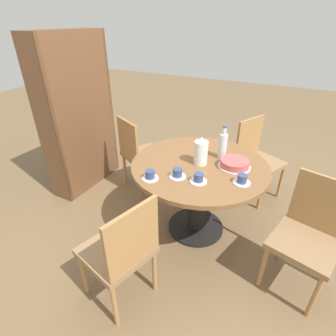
{
  "coord_description": "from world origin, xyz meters",
  "views": [
    {
      "loc": [
        -1.85,
        -0.68,
        1.8
      ],
      "look_at": [
        0.0,
        0.31,
        0.6
      ],
      "focal_mm": 28.0,
      "sensor_mm": 36.0,
      "label": 1
    }
  ],
  "objects_px": {
    "chair_b": "(122,250)",
    "water_bottle": "(223,145)",
    "cake_main": "(235,164)",
    "cup_c": "(177,174)",
    "cup_b": "(150,175)",
    "chair_c": "(309,234)",
    "chair_a": "(140,153)",
    "bookshelf": "(80,119)",
    "coffee_pot": "(201,152)",
    "cup_d": "(198,178)",
    "chair_d": "(257,157)",
    "cup_a": "(242,180)"
  },
  "relations": [
    {
      "from": "chair_a",
      "to": "chair_c",
      "type": "bearing_deg",
      "value": -170.3
    },
    {
      "from": "cake_main",
      "to": "chair_d",
      "type": "bearing_deg",
      "value": -4.66
    },
    {
      "from": "chair_b",
      "to": "cup_d",
      "type": "relative_size",
      "value": 6.62
    },
    {
      "from": "chair_a",
      "to": "cake_main",
      "type": "height_order",
      "value": "chair_a"
    },
    {
      "from": "chair_a",
      "to": "chair_b",
      "type": "distance_m",
      "value": 1.44
    },
    {
      "from": "bookshelf",
      "to": "cup_d",
      "type": "bearing_deg",
      "value": 74.88
    },
    {
      "from": "bookshelf",
      "to": "cake_main",
      "type": "bearing_deg",
      "value": 87.23
    },
    {
      "from": "chair_d",
      "to": "cup_d",
      "type": "distance_m",
      "value": 1.2
    },
    {
      "from": "chair_b",
      "to": "cup_c",
      "type": "relative_size",
      "value": 6.62
    },
    {
      "from": "coffee_pot",
      "to": "cup_a",
      "type": "xyz_separation_m",
      "value": [
        -0.14,
        -0.39,
        -0.08
      ]
    },
    {
      "from": "cup_d",
      "to": "water_bottle",
      "type": "bearing_deg",
      "value": -4.01
    },
    {
      "from": "chair_c",
      "to": "water_bottle",
      "type": "bearing_deg",
      "value": 169.63
    },
    {
      "from": "cup_d",
      "to": "chair_d",
      "type": "bearing_deg",
      "value": -12.06
    },
    {
      "from": "cake_main",
      "to": "cup_b",
      "type": "relative_size",
      "value": 2.02
    },
    {
      "from": "cup_b",
      "to": "cup_a",
      "type": "bearing_deg",
      "value": -67.17
    },
    {
      "from": "chair_b",
      "to": "chair_c",
      "type": "relative_size",
      "value": 1.0
    },
    {
      "from": "chair_d",
      "to": "cup_a",
      "type": "height_order",
      "value": "chair_d"
    },
    {
      "from": "chair_a",
      "to": "coffee_pot",
      "type": "height_order",
      "value": "coffee_pot"
    },
    {
      "from": "cake_main",
      "to": "cup_c",
      "type": "xyz_separation_m",
      "value": [
        -0.36,
        0.35,
        -0.0
      ]
    },
    {
      "from": "chair_b",
      "to": "cup_a",
      "type": "bearing_deg",
      "value": 158.66
    },
    {
      "from": "chair_b",
      "to": "cup_b",
      "type": "xyz_separation_m",
      "value": [
        0.51,
        0.08,
        0.28
      ]
    },
    {
      "from": "chair_b",
      "to": "water_bottle",
      "type": "height_order",
      "value": "water_bottle"
    },
    {
      "from": "cup_c",
      "to": "cup_a",
      "type": "bearing_deg",
      "value": -72.48
    },
    {
      "from": "chair_d",
      "to": "cup_d",
      "type": "xyz_separation_m",
      "value": [
        -1.14,
        0.24,
        0.28
      ]
    },
    {
      "from": "chair_c",
      "to": "cake_main",
      "type": "distance_m",
      "value": 0.74
    },
    {
      "from": "cake_main",
      "to": "cup_c",
      "type": "bearing_deg",
      "value": 135.91
    },
    {
      "from": "chair_a",
      "to": "coffee_pot",
      "type": "relative_size",
      "value": 3.65
    },
    {
      "from": "bookshelf",
      "to": "coffee_pot",
      "type": "xyz_separation_m",
      "value": [
        -0.16,
        -1.52,
        0.01
      ]
    },
    {
      "from": "chair_b",
      "to": "cup_b",
      "type": "relative_size",
      "value": 6.62
    },
    {
      "from": "water_bottle",
      "to": "cup_d",
      "type": "height_order",
      "value": "water_bottle"
    },
    {
      "from": "chair_c",
      "to": "cake_main",
      "type": "height_order",
      "value": "chair_c"
    },
    {
      "from": "cup_c",
      "to": "cup_d",
      "type": "relative_size",
      "value": 1.0
    },
    {
      "from": "chair_a",
      "to": "chair_b",
      "type": "relative_size",
      "value": 1.0
    },
    {
      "from": "coffee_pot",
      "to": "cup_b",
      "type": "relative_size",
      "value": 1.81
    },
    {
      "from": "chair_b",
      "to": "cup_a",
      "type": "xyz_separation_m",
      "value": [
        0.78,
        -0.56,
        0.28
      ]
    },
    {
      "from": "chair_d",
      "to": "cup_b",
      "type": "xyz_separation_m",
      "value": [
        -1.27,
        0.59,
        0.28
      ]
    },
    {
      "from": "bookshelf",
      "to": "cup_b",
      "type": "xyz_separation_m",
      "value": [
        -0.57,
        -1.27,
        -0.07
      ]
    },
    {
      "from": "chair_b",
      "to": "bookshelf",
      "type": "distance_m",
      "value": 1.76
    },
    {
      "from": "water_bottle",
      "to": "cup_c",
      "type": "height_order",
      "value": "water_bottle"
    },
    {
      "from": "chair_b",
      "to": "cup_c",
      "type": "height_order",
      "value": "chair_b"
    },
    {
      "from": "chair_c",
      "to": "bookshelf",
      "type": "relative_size",
      "value": 0.51
    },
    {
      "from": "chair_b",
      "to": "water_bottle",
      "type": "distance_m",
      "value": 1.21
    },
    {
      "from": "chair_d",
      "to": "chair_a",
      "type": "bearing_deg",
      "value": 138.42
    },
    {
      "from": "chair_a",
      "to": "cup_b",
      "type": "distance_m",
      "value": 1.01
    },
    {
      "from": "cup_b",
      "to": "cup_c",
      "type": "height_order",
      "value": "same"
    },
    {
      "from": "chair_d",
      "to": "cake_main",
      "type": "bearing_deg",
      "value": -159.43
    },
    {
      "from": "chair_b",
      "to": "chair_c",
      "type": "xyz_separation_m",
      "value": [
        0.74,
        -1.08,
        0.0
      ]
    },
    {
      "from": "chair_c",
      "to": "water_bottle",
      "type": "distance_m",
      "value": 0.94
    },
    {
      "from": "water_bottle",
      "to": "cup_c",
      "type": "bearing_deg",
      "value": 156.83
    },
    {
      "from": "cup_b",
      "to": "chair_c",
      "type": "bearing_deg",
      "value": -78.63
    }
  ]
}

